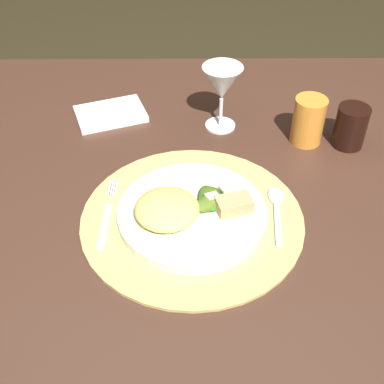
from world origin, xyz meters
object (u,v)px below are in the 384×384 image
(dinner_plate, at_px, (192,214))
(wine_glass, at_px, (222,85))
(fork, at_px, (107,216))
(dark_tumbler, at_px, (351,127))
(dining_table, at_px, (209,226))
(napkin, at_px, (111,114))
(amber_tumbler, at_px, (308,121))
(spoon, at_px, (276,204))

(dinner_plate, distance_m, wine_glass, 0.30)
(fork, xyz_separation_m, wine_glass, (0.21, 0.28, 0.09))
(dark_tumbler, bearing_deg, dining_table, -158.52)
(napkin, xyz_separation_m, dark_tumbler, (0.50, -0.11, 0.04))
(napkin, bearing_deg, wine_glass, -9.44)
(fork, distance_m, amber_tumbler, 0.45)
(fork, distance_m, napkin, 0.32)
(dining_table, bearing_deg, amber_tumbler, 31.83)
(dinner_plate, relative_size, fork, 1.50)
(amber_tumbler, bearing_deg, fork, -149.09)
(dining_table, height_order, napkin, napkin)
(dining_table, height_order, dark_tumbler, dark_tumbler)
(fork, bearing_deg, dining_table, 29.85)
(spoon, xyz_separation_m, dark_tumbler, (0.17, 0.19, 0.03))
(dining_table, distance_m, dark_tumbler, 0.35)
(wine_glass, bearing_deg, dinner_plate, -102.38)
(wine_glass, distance_m, amber_tumbler, 0.19)
(spoon, xyz_separation_m, amber_tumbler, (0.09, 0.20, 0.04))
(spoon, distance_m, dark_tumbler, 0.26)
(napkin, relative_size, dark_tumbler, 1.70)
(dining_table, height_order, amber_tumbler, amber_tumbler)
(fork, height_order, spoon, spoon)
(dinner_plate, height_order, napkin, dinner_plate)
(amber_tumbler, bearing_deg, dining_table, -148.17)
(wine_glass, height_order, amber_tumbler, wine_glass)
(wine_glass, relative_size, dark_tumbler, 1.62)
(fork, distance_m, wine_glass, 0.36)
(dinner_plate, bearing_deg, wine_glass, 77.62)
(dinner_plate, distance_m, fork, 0.15)
(dining_table, distance_m, fork, 0.25)
(dining_table, relative_size, amber_tumbler, 14.76)
(dining_table, bearing_deg, fork, -150.15)
(dark_tumbler, bearing_deg, amber_tumbler, 171.28)
(spoon, xyz_separation_m, wine_glass, (-0.09, 0.26, 0.09))
(fork, distance_m, spoon, 0.30)
(napkin, bearing_deg, dark_tumbler, -12.10)
(dining_table, distance_m, napkin, 0.33)
(dining_table, xyz_separation_m, fork, (-0.18, -0.10, 0.13))
(spoon, bearing_deg, napkin, 137.80)
(dinner_plate, height_order, wine_glass, wine_glass)
(fork, relative_size, napkin, 1.16)
(wine_glass, bearing_deg, spoon, -71.35)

